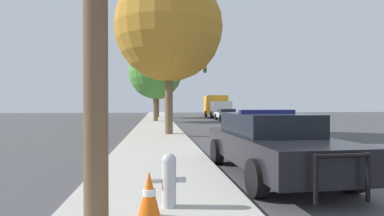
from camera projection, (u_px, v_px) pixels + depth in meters
ground_plane at (352, 169)px, 7.88m from camera, size 110.00×110.00×0.00m
sidewalk_left at (158, 172)px, 7.28m from camera, size 3.00×110.00×0.13m
police_car at (270, 142)px, 7.20m from camera, size 2.28×5.21×1.57m
fire_hydrant at (169, 178)px, 4.59m from camera, size 0.52×0.23×0.83m
traffic_light at (181, 79)px, 29.16m from camera, size 4.10×0.35×5.76m
car_background_oncoming at (226, 114)px, 31.52m from camera, size 2.02×4.02×1.23m
box_truck at (216, 106)px, 38.72m from camera, size 2.58×6.77×2.85m
tree_sidewalk_mid at (155, 73)px, 28.62m from camera, size 5.04×5.04×7.15m
tree_sidewalk_near at (169, 28)px, 15.92m from camera, size 5.73×5.73×8.53m
tree_sidewalk_far at (157, 79)px, 37.52m from camera, size 5.24×5.24×7.43m
traffic_cone at (149, 194)px, 4.13m from camera, size 0.32×0.32×0.65m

